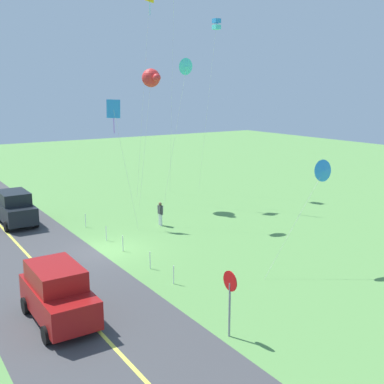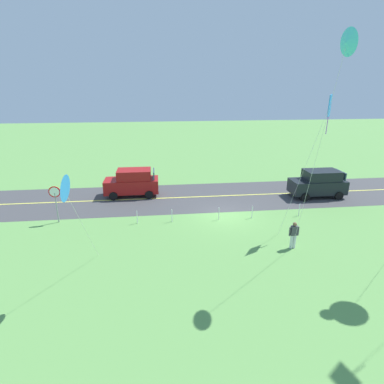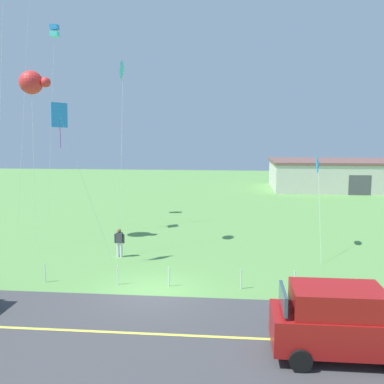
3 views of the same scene
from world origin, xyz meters
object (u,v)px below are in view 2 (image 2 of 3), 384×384
stop_sign (55,197)px  kite_orange_near (329,108)px  car_suv_foreground (132,182)px  kite_red_low (347,43)px  car_parked_west_near (318,183)px  person_adult_near (294,234)px  kite_pink_drift (63,188)px

stop_sign → kite_orange_near: size_ratio=0.31×
car_suv_foreground → kite_red_low: kite_red_low is taller
kite_red_low → car_parked_west_near: bearing=-118.1°
stop_sign → kite_orange_near: (-16.54, 3.03, 5.78)m
person_adult_near → kite_orange_near: kite_orange_near is taller
kite_pink_drift → kite_orange_near: kite_orange_near is taller
car_parked_west_near → kite_orange_near: size_ratio=0.53×
stop_sign → kite_red_low: (-14.46, 7.35, 8.58)m
car_parked_west_near → kite_red_low: size_ratio=0.40×
stop_sign → kite_red_low: bearing=153.0°
person_adult_near → car_parked_west_near: bearing=-86.0°
car_suv_foreground → kite_red_low: size_ratio=0.40×
stop_sign → kite_red_low: size_ratio=0.23×
car_parked_west_near → stop_sign: 20.14m
stop_sign → person_adult_near: 15.22m
kite_orange_near → person_adult_near: bearing=43.3°
person_adult_near → kite_pink_drift: size_ratio=0.29×
stop_sign → kite_pink_drift: bearing=110.9°
car_suv_foreground → car_parked_west_near: bearing=172.6°
stop_sign → car_parked_west_near: bearing=-171.7°
stop_sign → person_adult_near: (-14.29, 5.16, -0.94)m
car_suv_foreground → stop_sign: size_ratio=1.72×
person_adult_near → kite_red_low: (-0.17, 2.20, 9.52)m
person_adult_near → kite_red_low: kite_red_low is taller
kite_red_low → stop_sign: bearing=-27.0°
person_adult_near → car_suv_foreground: bearing=-7.3°
car_parked_west_near → kite_orange_near: 9.38m
stop_sign → kite_red_low: 18.35m
car_parked_west_near → stop_sign: bearing=8.3°
kite_red_low → kite_orange_near: bearing=-115.8°
stop_sign → car_suv_foreground: bearing=-133.8°
car_parked_west_near → kite_orange_near: (3.38, 5.93, 6.43)m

